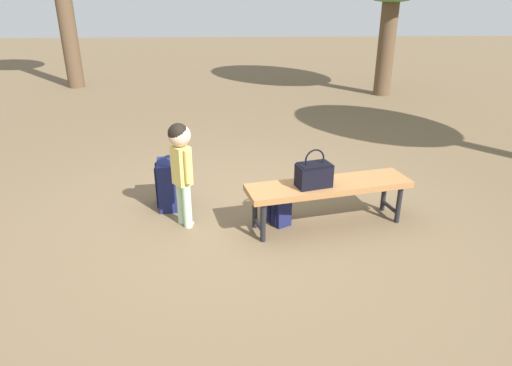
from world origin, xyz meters
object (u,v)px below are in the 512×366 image
object	(u,v)px
handbag	(314,174)
park_bench	(329,188)
backpack_large	(171,181)
child_standing	(181,159)
backpack_small	(279,207)

from	to	relation	value
handbag	park_bench	bearing A→B (deg)	-156.83
handbag	backpack_large	world-z (taller)	handbag
handbag	backpack_large	xyz separation A→B (m)	(1.41, -0.56, -0.28)
child_standing	backpack_large	world-z (taller)	child_standing
child_standing	handbag	bearing A→B (deg)	173.64
handbag	backpack_small	size ratio (longest dim) A/B	1.03
backpack_small	backpack_large	bearing A→B (deg)	-21.66
backpack_large	backpack_small	xyz separation A→B (m)	(-1.11, 0.44, -0.12)
child_standing	backpack_large	bearing A→B (deg)	-67.42
backpack_large	backpack_small	distance (m)	1.20
park_bench	child_standing	bearing A→B (deg)	-2.72
backpack_large	handbag	bearing A→B (deg)	158.23
backpack_small	handbag	bearing A→B (deg)	157.85
backpack_large	backpack_small	world-z (taller)	backpack_large
child_standing	backpack_small	bearing A→B (deg)	179.13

